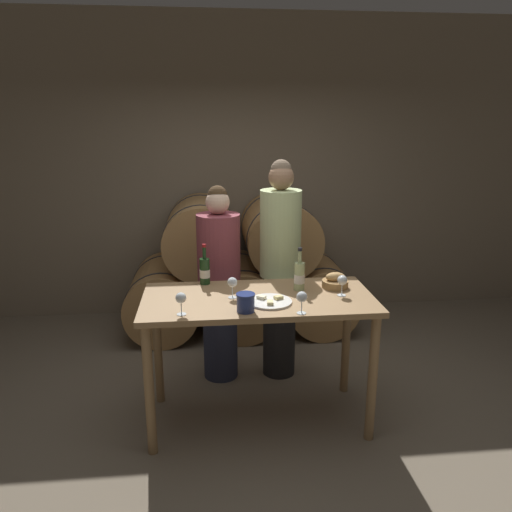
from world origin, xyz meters
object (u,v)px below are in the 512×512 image
wine_bottle_white (299,276)px  wine_glass_center (302,298)px  tasting_table (258,315)px  cheese_plate (270,301)px  bread_basket (335,282)px  blue_crock (246,302)px  wine_bottle_red (205,271)px  wine_glass_far_left (181,299)px  wine_glass_left (232,283)px  wine_glass_right (342,281)px  person_right (280,269)px  person_left (219,284)px

wine_bottle_white → wine_glass_center: bearing=-98.8°
tasting_table → cheese_plate: size_ratio=5.40×
bread_basket → cheese_plate: bearing=-153.1°
tasting_table → blue_crock: 0.35m
blue_crock → wine_glass_center: wine_glass_center is taller
wine_bottle_red → wine_glass_far_left: bearing=-104.3°
wine_glass_left → wine_glass_center: size_ratio=1.00×
wine_glass_far_left → wine_glass_right: bearing=12.3°
person_right → wine_glass_left: size_ratio=12.56×
cheese_plate → blue_crock: bearing=-141.3°
bread_basket → blue_crock: bearing=-149.8°
wine_bottle_red → wine_glass_far_left: (-0.15, -0.59, 0.01)m
wine_bottle_white → bread_basket: (0.27, 0.03, -0.06)m
wine_bottle_red → wine_bottle_white: wine_bottle_white is taller
person_left → wine_glass_far_left: 1.01m
tasting_table → blue_crock: bearing=-112.7°
wine_bottle_red → bread_basket: wine_bottle_red is taller
bread_basket → cheese_plate: 0.57m
person_left → cheese_plate: (0.31, -0.79, 0.13)m
blue_crock → wine_glass_center: (0.35, -0.07, 0.04)m
bread_basket → person_left: bearing=147.2°
wine_bottle_red → bread_basket: (0.94, -0.18, -0.06)m
wine_glass_center → wine_glass_far_left: bearing=175.5°
wine_bottle_red → wine_glass_center: (0.60, -0.65, 0.01)m
person_right → blue_crock: person_right is taller
person_left → wine_glass_far_left: (-0.26, -0.94, 0.23)m
wine_glass_left → wine_glass_center: bearing=-38.7°
wine_bottle_white → wine_glass_far_left: 0.91m
wine_bottle_white → wine_glass_far_left: wine_bottle_white is taller
person_left → wine_bottle_red: 0.43m
bread_basket → wine_glass_far_left: wine_glass_far_left is taller
wine_bottle_red → blue_crock: size_ratio=2.49×
blue_crock → wine_glass_center: bearing=-11.4°
person_left → wine_bottle_red: person_left is taller
cheese_plate → wine_glass_left: 0.29m
person_left → wine_glass_far_left: bearing=-105.7°
blue_crock → bread_basket: 0.79m
wine_bottle_red → bread_basket: bearing=-10.8°
tasting_table → wine_bottle_white: 0.40m
wine_bottle_red → wine_bottle_white: (0.67, -0.21, 0.00)m
tasting_table → wine_glass_right: (0.58, -0.03, 0.24)m
cheese_plate → wine_glass_far_left: bearing=-165.4°
wine_bottle_red → wine_glass_far_left: size_ratio=2.08×
wine_bottle_red → wine_glass_far_left: 0.61m
bread_basket → cheese_plate: size_ratio=0.64×
cheese_plate → wine_glass_left: bearing=153.3°
wine_bottle_red → wine_bottle_white: 0.70m
person_left → wine_glass_left: bearing=-83.9°
bread_basket → wine_glass_far_left: (-1.09, -0.41, 0.06)m
person_left → bread_basket: person_left is taller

